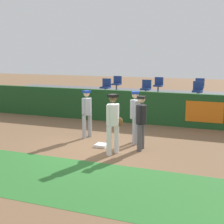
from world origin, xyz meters
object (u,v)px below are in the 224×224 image
object	(u,v)px
player_fielder_home	(113,120)
first_base	(101,145)
seat_front_right	(198,90)
seat_front_center	(146,88)
player_umpire	(141,119)
seat_back_right	(200,86)
seat_back_left	(117,83)
seat_back_center	(158,84)
player_coach_visitor	(135,114)
seat_front_left	(106,86)
player_runner_visitor	(87,111)

from	to	relation	value
player_fielder_home	first_base	bearing A→B (deg)	-110.22
seat_front_right	seat_front_center	world-z (taller)	same
player_umpire	seat_front_right	world-z (taller)	seat_front_right
first_base	seat_back_right	distance (m)	7.67
player_fielder_home	seat_back_right	size ratio (longest dim) A/B	2.23
first_base	player_umpire	distance (m)	1.66
seat_back_left	seat_back_right	bearing A→B (deg)	-0.00
seat_back_left	seat_back_center	world-z (taller)	same
seat_front_right	seat_front_center	size ratio (longest dim) A/B	1.00
player_coach_visitor	player_umpire	size ratio (longest dim) A/B	1.03
first_base	seat_back_left	world-z (taller)	seat_back_left
first_base	player_coach_visitor	size ratio (longest dim) A/B	0.22
player_coach_visitor	seat_back_center	bearing A→B (deg)	164.65
player_umpire	seat_back_right	distance (m)	7.15
first_base	seat_front_left	bearing A→B (deg)	110.24
player_fielder_home	player_umpire	bearing A→B (deg)	160.05
first_base	seat_back_center	distance (m)	7.28
seat_front_right	seat_front_left	world-z (taller)	same
player_runner_visitor	seat_back_right	world-z (taller)	seat_back_right
first_base	player_umpire	size ratio (longest dim) A/B	0.23
first_base	player_umpire	world-z (taller)	player_umpire
first_base	player_fielder_home	distance (m)	1.38
player_coach_visitor	seat_front_center	size ratio (longest dim) A/B	2.16
player_runner_visitor	seat_back_right	size ratio (longest dim) A/B	2.08
seat_back_right	seat_back_center	world-z (taller)	same
player_coach_visitor	seat_front_center	world-z (taller)	seat_front_center
player_runner_visitor	seat_front_left	bearing A→B (deg)	-149.71
seat_front_right	seat_back_right	distance (m)	1.80
player_fielder_home	player_umpire	world-z (taller)	player_fielder_home
player_coach_visitor	seat_back_center	size ratio (longest dim) A/B	2.16
seat_back_center	seat_back_left	bearing A→B (deg)	180.00
seat_front_right	player_runner_visitor	bearing A→B (deg)	-127.87
player_fielder_home	seat_back_left	bearing A→B (deg)	-137.20
seat_front_right	seat_back_right	bearing A→B (deg)	93.07
player_coach_visitor	seat_front_left	bearing A→B (deg)	-168.60
player_runner_visitor	seat_front_right	distance (m)	5.67
first_base	seat_back_center	bearing A→B (deg)	87.44
player_runner_visitor	seat_back_right	bearing A→B (deg)	169.01
player_fielder_home	seat_back_center	size ratio (longest dim) A/B	2.23
player_runner_visitor	seat_front_center	bearing A→B (deg)	-175.97
player_runner_visitor	seat_front_left	distance (m)	4.60
player_umpire	seat_front_center	xyz separation A→B (m)	(-1.22, 5.25, 0.43)
first_base	seat_back_left	xyz separation A→B (m)	(-2.03, 7.13, 1.41)
player_umpire	seat_back_left	size ratio (longest dim) A/B	2.09
player_umpire	seat_front_center	world-z (taller)	seat_front_center
player_runner_visitor	first_base	bearing A→B (deg)	64.39
seat_back_right	seat_front_right	bearing A→B (deg)	-86.93
player_fielder_home	seat_back_center	bearing A→B (deg)	-153.78
player_coach_visitor	seat_back_left	bearing A→B (deg)	-176.02
player_umpire	seat_front_center	distance (m)	5.41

